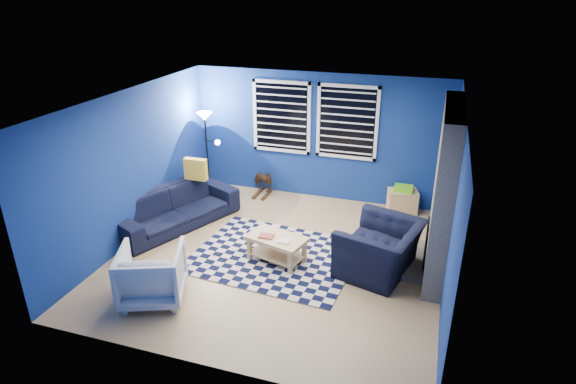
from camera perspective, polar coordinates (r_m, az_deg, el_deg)
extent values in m
plane|color=tan|center=(7.74, -1.20, -7.67)|extent=(5.00, 5.00, 0.00)
plane|color=white|center=(6.78, -1.38, 10.69)|extent=(5.00, 5.00, 0.00)
plane|color=navy|center=(9.43, 3.67, 6.50)|extent=(5.00, 0.00, 5.00)
plane|color=navy|center=(8.27, -17.92, 2.89)|extent=(0.00, 5.00, 5.00)
plane|color=navy|center=(6.84, 18.95, -1.60)|extent=(0.00, 5.00, 5.00)
cube|color=gray|center=(7.30, 17.95, 0.12)|extent=(0.26, 2.00, 2.50)
cube|color=black|center=(7.68, 16.08, -5.92)|extent=(0.04, 0.70, 0.60)
cube|color=gray|center=(7.83, 14.87, -7.78)|extent=(0.50, 1.20, 0.08)
cube|color=black|center=(9.51, -0.74, 8.90)|extent=(1.05, 0.02, 1.30)
cube|color=white|center=(9.36, -0.78, 12.91)|extent=(1.17, 0.05, 0.06)
cube|color=white|center=(9.70, -0.74, 4.99)|extent=(1.17, 0.05, 0.06)
cube|color=black|center=(9.20, 7.05, 8.21)|extent=(1.05, 0.02, 1.30)
cube|color=white|center=(9.04, 7.25, 12.35)|extent=(1.17, 0.05, 0.06)
cube|color=white|center=(9.39, 6.83, 4.19)|extent=(1.17, 0.05, 0.06)
cube|color=black|center=(8.66, 18.80, 4.74)|extent=(0.06, 1.00, 0.58)
cube|color=black|center=(8.66, 18.57, 4.77)|extent=(0.01, 0.92, 0.50)
cube|color=black|center=(7.74, -1.60, -7.57)|extent=(2.66, 2.20, 0.02)
imported|color=black|center=(8.78, -13.25, -1.83)|extent=(2.47, 1.77, 0.67)
imported|color=black|center=(7.31, 10.81, -6.63)|extent=(1.43, 1.32, 0.78)
imported|color=gray|center=(6.86, -15.83, -9.34)|extent=(1.09, 1.10, 0.78)
imported|color=#442516|center=(9.82, -3.02, 1.35)|extent=(0.45, 0.61, 0.47)
cube|color=tan|center=(7.43, -1.36, -5.53)|extent=(1.00, 0.74, 0.06)
cube|color=tan|center=(7.57, -1.34, -7.39)|extent=(0.91, 0.64, 0.03)
cube|color=#A84030|center=(7.41, -2.59, -5.23)|extent=(0.25, 0.21, 0.03)
cube|color=silver|center=(7.27, -0.54, -5.86)|extent=(0.21, 0.17, 0.03)
cube|color=tan|center=(7.49, -4.61, -7.20)|extent=(0.07, 0.07, 0.36)
cube|color=tan|center=(7.27, 1.00, -8.16)|extent=(0.07, 0.07, 0.36)
cube|color=tan|center=(7.81, -3.51, -5.78)|extent=(0.07, 0.07, 0.36)
cube|color=tan|center=(7.60, 1.88, -6.64)|extent=(0.07, 0.07, 0.36)
cube|color=tan|center=(9.32, 13.39, -1.10)|extent=(0.61, 0.48, 0.45)
cube|color=black|center=(9.32, 13.39, -1.10)|extent=(0.53, 0.43, 0.36)
cube|color=#6AD118|center=(9.21, 13.54, 0.42)|extent=(0.40, 0.34, 0.09)
cylinder|color=black|center=(10.09, -9.23, -0.10)|extent=(0.21, 0.21, 0.03)
cylinder|color=black|center=(9.80, -9.53, 4.15)|extent=(0.03, 0.03, 1.59)
cone|color=white|center=(9.56, -9.86, 8.81)|extent=(0.29, 0.29, 0.16)
sphere|color=white|center=(9.54, -8.34, 5.84)|extent=(0.11, 0.11, 0.11)
cube|color=gold|center=(8.97, -10.89, 2.66)|extent=(0.43, 0.14, 0.40)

